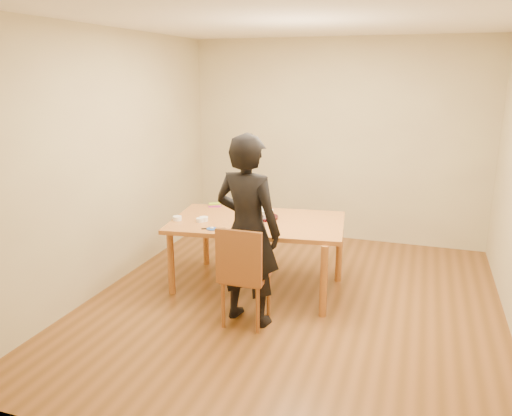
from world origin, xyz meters
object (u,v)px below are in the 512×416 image
(dining_chair, at_px, (246,277))
(cake, at_px, (264,213))
(person, at_px, (248,230))
(dining_table, at_px, (258,222))
(cake_plate, at_px, (264,217))

(dining_chair, distance_m, cake, 0.95)
(dining_chair, bearing_deg, cake, 97.05)
(dining_chair, relative_size, person, 0.22)
(cake, bearing_deg, dining_table, -111.62)
(person, bearing_deg, cake, -70.88)
(cake_plate, distance_m, person, 0.85)
(dining_table, xyz_separation_m, cake, (0.04, 0.10, 0.08))
(person, bearing_deg, cake_plate, -70.88)
(cake_plate, bearing_deg, dining_chair, -82.87)
(cake_plate, height_order, cake, cake)
(person, bearing_deg, dining_table, -66.78)
(dining_table, distance_m, dining_chair, 0.84)
(dining_chair, bearing_deg, cake_plate, 97.05)
(cake, relative_size, person, 0.11)
(dining_chair, height_order, person, person)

